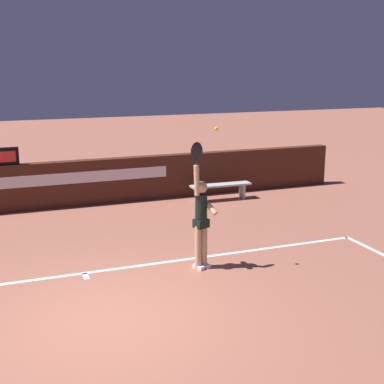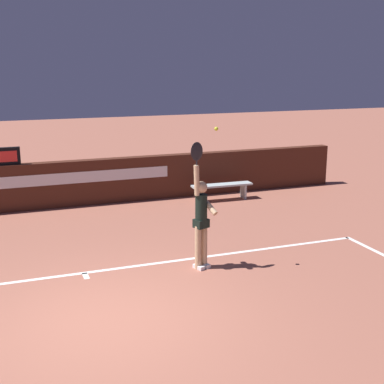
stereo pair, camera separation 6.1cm
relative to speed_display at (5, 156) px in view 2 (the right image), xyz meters
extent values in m
plane|color=#9B5947|center=(1.14, -6.82, -1.45)|extent=(60.00, 60.00, 0.00)
cube|color=white|center=(1.14, -4.88, -1.45)|extent=(11.61, 0.10, 0.00)
cube|color=white|center=(1.14, -5.03, -1.45)|extent=(0.10, 0.30, 0.00)
cube|color=#462015|center=(1.14, 0.00, -0.84)|extent=(16.83, 0.30, 1.23)
cube|color=silver|center=(1.90, -0.15, -0.66)|extent=(4.73, 0.01, 0.30)
cube|color=black|center=(0.00, 0.00, 0.00)|extent=(0.74, 0.12, 0.45)
cube|color=red|center=(0.00, -0.06, 0.00)|extent=(0.57, 0.01, 0.28)
cylinder|color=tan|center=(3.32, -5.36, -1.03)|extent=(0.12, 0.12, 0.83)
cylinder|color=tan|center=(3.18, -5.41, -1.03)|extent=(0.12, 0.12, 0.83)
cube|color=white|center=(3.33, -5.38, -1.42)|extent=(0.17, 0.26, 0.07)
cube|color=white|center=(3.19, -5.42, -1.42)|extent=(0.17, 0.26, 0.07)
cylinder|color=black|center=(3.25, -5.38, -0.32)|extent=(0.22, 0.22, 0.59)
cube|color=black|center=(3.25, -5.38, -0.58)|extent=(0.31, 0.28, 0.16)
sphere|color=tan|center=(3.25, -5.38, 0.11)|extent=(0.22, 0.22, 0.22)
cylinder|color=tan|center=(3.15, -5.42, 0.25)|extent=(0.14, 0.13, 0.56)
cylinder|color=tan|center=(3.38, -5.40, -0.22)|extent=(0.25, 0.48, 0.35)
ellipsoid|color=black|center=(3.15, -5.42, 0.78)|extent=(0.30, 0.13, 0.36)
cylinder|color=black|center=(3.15, -5.42, 0.59)|extent=(0.03, 0.03, 0.18)
sphere|color=yellow|center=(3.50, -5.47, 1.18)|extent=(0.07, 0.07, 0.07)
cube|color=#ADBCBC|center=(5.65, -0.86, -1.02)|extent=(1.75, 0.40, 0.05)
cube|color=#ADBCBC|center=(4.99, -0.84, -1.24)|extent=(0.07, 0.32, 0.43)
cube|color=#ADBCBC|center=(6.31, -0.87, -1.24)|extent=(0.07, 0.32, 0.43)
camera|label=1|loc=(-0.25, -14.15, 2.33)|focal=49.81mm
camera|label=2|loc=(-0.19, -14.17, 2.33)|focal=49.81mm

